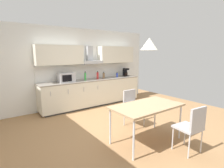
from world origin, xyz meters
name	(u,v)px	position (x,y,z in m)	size (l,w,h in m)	color
ground_plane	(116,132)	(0.00, 0.00, -0.01)	(7.65, 7.25, 0.02)	#9E754C
wall_back	(70,68)	(0.00, 2.47, 1.28)	(6.12, 0.10, 2.55)	white
kitchen_counter	(93,92)	(0.65, 2.12, 0.45)	(3.56, 0.61, 0.89)	#333333
backsplash_tile	(89,71)	(0.65, 2.40, 1.13)	(3.54, 0.02, 0.49)	silver
upper_wall_cabinets	(91,55)	(0.65, 2.25, 1.69)	(3.54, 0.40, 0.58)	silver
microwave	(66,78)	(-0.29, 2.12, 1.03)	(0.48, 0.35, 0.28)	#ADADB2
coffee_maker	(125,72)	(2.09, 2.15, 1.04)	(0.18, 0.19, 0.30)	black
bottle_blue	(117,75)	(1.66, 2.12, 0.97)	(0.07, 0.07, 0.19)	blue
bottle_red	(98,75)	(0.84, 2.15, 1.00)	(0.07, 0.07, 0.27)	red
bottle_brown	(104,75)	(1.09, 2.15, 0.99)	(0.08, 0.08, 0.23)	brown
bottle_green	(85,76)	(0.35, 2.11, 1.01)	(0.06, 0.06, 0.29)	green
dining_table	(147,108)	(0.24, -0.68, 0.70)	(1.42, 0.78, 0.75)	tan
chair_far_right	(132,104)	(0.56, 0.09, 0.53)	(0.41, 0.41, 0.87)	#B2B2B7
chair_near_right	(192,125)	(0.55, -1.45, 0.53)	(0.44, 0.44, 0.87)	#B2B2B7
pendant_lamp	(149,44)	(0.24, -0.68, 1.92)	(0.32, 0.32, 0.22)	silver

